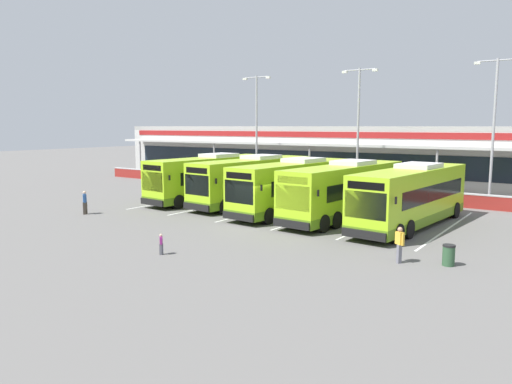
# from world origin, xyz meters

# --- Properties ---
(ground_plane) EXTENTS (200.00, 200.00, 0.00)m
(ground_plane) POSITION_xyz_m (0.00, 0.00, 0.00)
(ground_plane) COLOR #605E5B
(terminal_building) EXTENTS (70.00, 13.00, 6.00)m
(terminal_building) POSITION_xyz_m (-0.00, 26.91, 3.01)
(terminal_building) COLOR #B7B7B2
(terminal_building) RESTS_ON ground
(red_barrier_wall) EXTENTS (60.00, 0.40, 1.10)m
(red_barrier_wall) POSITION_xyz_m (0.00, 14.50, 0.56)
(red_barrier_wall) COLOR maroon
(red_barrier_wall) RESTS_ON ground
(coach_bus_leftmost) EXTENTS (3.72, 12.31, 3.78)m
(coach_bus_leftmost) POSITION_xyz_m (-8.37, 6.58, 1.79)
(coach_bus_leftmost) COLOR #9ED11E
(coach_bus_leftmost) RESTS_ON ground
(coach_bus_left_centre) EXTENTS (3.72, 12.31, 3.78)m
(coach_bus_left_centre) POSITION_xyz_m (-4.29, 6.83, 1.79)
(coach_bus_left_centre) COLOR #9ED11E
(coach_bus_left_centre) RESTS_ON ground
(coach_bus_centre) EXTENTS (3.72, 12.31, 3.78)m
(coach_bus_centre) POSITION_xyz_m (0.18, 5.64, 1.79)
(coach_bus_centre) COLOR #9ED11E
(coach_bus_centre) RESTS_ON ground
(coach_bus_right_centre) EXTENTS (3.72, 12.31, 3.78)m
(coach_bus_right_centre) POSITION_xyz_m (4.06, 5.46, 1.79)
(coach_bus_right_centre) COLOR #9ED11E
(coach_bus_right_centre) RESTS_ON ground
(coach_bus_rightmost) EXTENTS (3.72, 12.31, 3.78)m
(coach_bus_rightmost) POSITION_xyz_m (8.44, 5.30, 1.79)
(coach_bus_rightmost) COLOR #9ED11E
(coach_bus_rightmost) RESTS_ON ground
(bay_stripe_far_west) EXTENTS (0.14, 13.00, 0.01)m
(bay_stripe_far_west) POSITION_xyz_m (-10.50, 6.00, 0.00)
(bay_stripe_far_west) COLOR silver
(bay_stripe_far_west) RESTS_ON ground
(bay_stripe_west) EXTENTS (0.14, 13.00, 0.01)m
(bay_stripe_west) POSITION_xyz_m (-6.30, 6.00, 0.00)
(bay_stripe_west) COLOR silver
(bay_stripe_west) RESTS_ON ground
(bay_stripe_mid_west) EXTENTS (0.14, 13.00, 0.01)m
(bay_stripe_mid_west) POSITION_xyz_m (-2.10, 6.00, 0.00)
(bay_stripe_mid_west) COLOR silver
(bay_stripe_mid_west) RESTS_ON ground
(bay_stripe_centre) EXTENTS (0.14, 13.00, 0.01)m
(bay_stripe_centre) POSITION_xyz_m (2.10, 6.00, 0.00)
(bay_stripe_centre) COLOR silver
(bay_stripe_centre) RESTS_ON ground
(bay_stripe_mid_east) EXTENTS (0.14, 13.00, 0.01)m
(bay_stripe_mid_east) POSITION_xyz_m (6.30, 6.00, 0.00)
(bay_stripe_mid_east) COLOR silver
(bay_stripe_mid_east) RESTS_ON ground
(bay_stripe_east) EXTENTS (0.14, 13.00, 0.01)m
(bay_stripe_east) POSITION_xyz_m (10.50, 6.00, 0.00)
(bay_stripe_east) COLOR silver
(bay_stripe_east) RESTS_ON ground
(pedestrian_with_handbag) EXTENTS (0.62, 0.52, 1.62)m
(pedestrian_with_handbag) POSITION_xyz_m (-11.30, -3.41, 0.86)
(pedestrian_with_handbag) COLOR #4C4238
(pedestrian_with_handbag) RESTS_ON ground
(pedestrian_in_dark_coat) EXTENTS (0.50, 0.41, 1.62)m
(pedestrian_in_dark_coat) POSITION_xyz_m (10.51, -2.92, 0.87)
(pedestrian_in_dark_coat) COLOR slate
(pedestrian_in_dark_coat) RESTS_ON ground
(pedestrian_child) EXTENTS (0.28, 0.27, 1.00)m
(pedestrian_child) POSITION_xyz_m (0.81, -7.99, 0.54)
(pedestrian_child) COLOR slate
(pedestrian_child) RESTS_ON ground
(lamp_post_west) EXTENTS (3.24, 0.28, 11.00)m
(lamp_post_west) POSITION_xyz_m (-10.93, 16.80, 6.29)
(lamp_post_west) COLOR #9E9EA3
(lamp_post_west) RESTS_ON ground
(lamp_post_centre) EXTENTS (3.24, 0.28, 11.00)m
(lamp_post_centre) POSITION_xyz_m (0.05, 16.62, 6.29)
(lamp_post_centre) COLOR #9E9EA3
(lamp_post_centre) RESTS_ON ground
(lamp_post_east) EXTENTS (3.24, 0.28, 11.00)m
(lamp_post_east) POSITION_xyz_m (10.90, 16.61, 6.29)
(lamp_post_east) COLOR #9E9EA3
(lamp_post_east) RESTS_ON ground
(litter_bin) EXTENTS (0.54, 0.54, 0.93)m
(litter_bin) POSITION_xyz_m (12.43, -2.14, 0.47)
(litter_bin) COLOR #2D5133
(litter_bin) RESTS_ON ground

